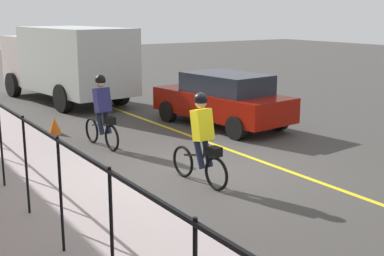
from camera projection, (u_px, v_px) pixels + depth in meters
The scene contains 9 objects.
ground_plane at pixel (203, 173), 10.88m from camera, with size 80.00×80.00×0.00m, color #3E3B38.
lane_line_centre at pixel (261, 161), 11.74m from camera, with size 36.00×0.12×0.01m, color yellow.
sidewalk at pixel (43, 201), 9.05m from camera, with size 40.00×3.20×0.15m, color #9D8E8F.
iron_fence at pixel (0, 125), 9.38m from camera, with size 16.16×0.04×1.60m.
cyclist_lead at pixel (102, 112), 12.73m from camera, with size 1.71×0.39×1.83m.
cyclist_follow at pixel (202, 139), 9.97m from camera, with size 1.71×0.39×1.83m.
patrol_sedan at pixel (223, 99), 15.16m from camera, with size 4.58×2.33×1.58m.
box_truck_background at pixel (66, 61), 19.20m from camera, with size 6.94×3.20×2.78m.
traffic_cone_near at pixel (55, 126), 14.34m from camera, with size 0.36×0.36×0.46m, color #E85D10.
Camera 1 is at (-8.59, 5.88, 3.32)m, focal length 48.29 mm.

